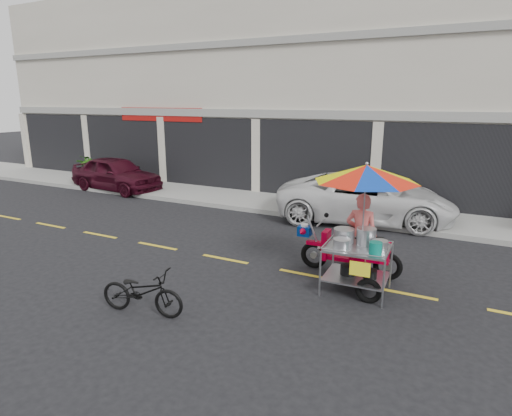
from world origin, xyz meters
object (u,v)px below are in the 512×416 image
at_px(white_pickup, 366,198).
at_px(food_vendor_rig, 362,208).
at_px(maroon_sedan, 116,174).
at_px(near_bicycle, 142,292).

height_order(white_pickup, food_vendor_rig, food_vendor_rig).
relative_size(maroon_sedan, white_pickup, 0.78).
height_order(maroon_sedan, food_vendor_rig, food_vendor_rig).
bearing_deg(near_bicycle, maroon_sedan, 37.11).
xyz_separation_m(maroon_sedan, near_bicycle, (8.02, -7.52, -0.29)).
bearing_deg(food_vendor_rig, near_bicycle, -138.47).
height_order(maroon_sedan, near_bicycle, maroon_sedan).
bearing_deg(food_vendor_rig, maroon_sedan, 154.91).
relative_size(maroon_sedan, food_vendor_rig, 1.59).
relative_size(maroon_sedan, near_bicycle, 2.63).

